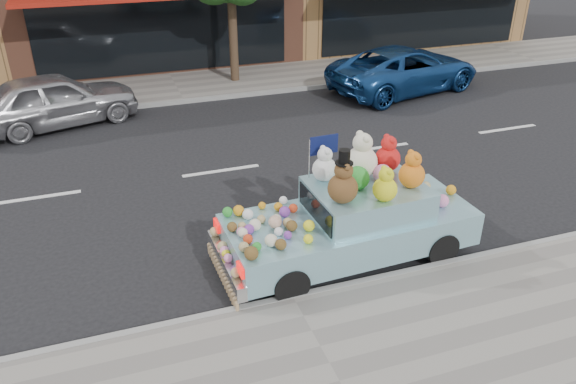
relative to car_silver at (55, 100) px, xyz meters
name	(u,v)px	position (x,y,z in m)	size (l,w,h in m)	color
ground	(221,171)	(3.57, -4.31, -0.74)	(120.00, 120.00, 0.00)	black
near_sidewalk	(329,366)	(3.57, -10.81, -0.68)	(60.00, 3.00, 0.12)	gray
far_sidewalk	(176,87)	(3.57, 2.19, -0.68)	(60.00, 3.00, 0.12)	gray
near_kerb	(293,299)	(3.57, -9.31, -0.67)	(60.00, 0.12, 0.13)	gray
far_kerb	(184,101)	(3.57, 0.69, -0.67)	(60.00, 0.12, 0.13)	gray
car_silver	(55,100)	(0.00, 0.00, 0.00)	(1.74, 4.33, 1.47)	#ABABB0
car_blue	(405,69)	(10.54, -0.38, -0.03)	(2.36, 5.11, 1.42)	navy
art_car	(351,217)	(4.96, -8.41, 0.05)	(4.55, 1.93, 2.26)	black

